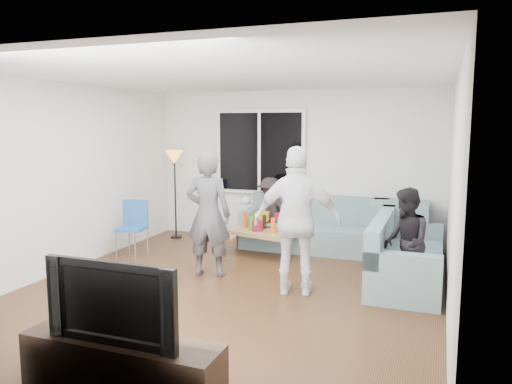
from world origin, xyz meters
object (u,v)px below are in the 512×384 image
at_px(sofa_right_section, 408,251).
at_px(spectator_right, 406,242).
at_px(tv_console, 122,366).
at_px(sofa_back_section, 314,224).
at_px(coffee_table, 261,243).
at_px(player_right, 297,221).
at_px(television, 119,299).
at_px(floor_lamp, 175,195).
at_px(spectator_back, 270,212).
at_px(side_chair, 132,229).
at_px(player_left, 208,214).

relative_size(sofa_right_section, spectator_right, 1.53).
distance_m(spectator_right, tv_console, 3.57).
xyz_separation_m(sofa_back_section, coffee_table, (-0.69, -0.64, -0.22)).
bearing_deg(sofa_right_section, spectator_right, -180.00).
distance_m(sofa_right_section, coffee_table, 2.32).
xyz_separation_m(player_right, television, (-0.63, -2.65, -0.14)).
bearing_deg(tv_console, floor_lamp, 115.09).
distance_m(floor_lamp, television, 5.23).
xyz_separation_m(spectator_right, spectator_back, (-2.30, 1.78, -0.08)).
bearing_deg(spectator_back, television, -65.61).
xyz_separation_m(floor_lamp, spectator_back, (1.77, 0.06, -0.20)).
xyz_separation_m(sofa_right_section, coffee_table, (-2.23, 0.61, -0.22)).
bearing_deg(television, spectator_right, 58.48).
height_order(sofa_back_section, television, television).
height_order(spectator_back, television, spectator_back).
distance_m(side_chair, player_left, 1.65).
bearing_deg(player_right, player_left, -23.46).
height_order(coffee_table, spectator_back, spectator_back).
height_order(sofa_right_section, side_chair, side_chair).
xyz_separation_m(sofa_right_section, spectator_back, (-2.30, 1.27, 0.15)).
distance_m(player_left, player_right, 1.35).
relative_size(sofa_back_section, spectator_right, 1.76).
xyz_separation_m(spectator_right, television, (-1.85, -3.02, 0.10)).
height_order(player_right, spectator_right, player_right).
bearing_deg(television, tv_console, 0.00).
bearing_deg(sofa_back_section, player_right, -81.37).
bearing_deg(television, sofa_back_section, 86.32).
bearing_deg(floor_lamp, side_chair, -90.00).
relative_size(tv_console, television, 1.46).
bearing_deg(floor_lamp, spectator_back, 2.03).
bearing_deg(coffee_table, player_right, -55.87).
height_order(sofa_right_section, coffee_table, sofa_right_section).
bearing_deg(coffee_table, tv_console, -84.76).
relative_size(side_chair, player_right, 0.48).
bearing_deg(floor_lamp, sofa_right_section, -16.54).
xyz_separation_m(sofa_back_section, player_right, (0.32, -2.12, 0.47)).
relative_size(sofa_back_section, floor_lamp, 1.47).
bearing_deg(coffee_table, sofa_back_section, 42.80).
xyz_separation_m(sofa_back_section, floor_lamp, (-2.53, -0.03, 0.36)).
xyz_separation_m(sofa_back_section, sofa_right_section, (1.54, -1.24, 0.00)).
bearing_deg(spectator_back, sofa_back_section, 16.77).
bearing_deg(side_chair, player_right, -26.82).
bearing_deg(spectator_back, sofa_right_section, -9.88).
relative_size(sofa_right_section, spectator_back, 1.74).
height_order(side_chair, tv_console, side_chair).
relative_size(coffee_table, television, 1.00).
relative_size(floor_lamp, spectator_right, 1.20).
bearing_deg(sofa_back_section, sofa_right_section, -38.78).
bearing_deg(floor_lamp, tv_console, -64.91).
bearing_deg(floor_lamp, coffee_table, -18.13).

